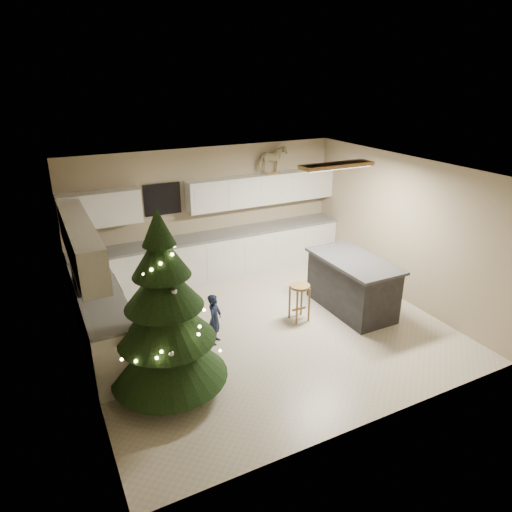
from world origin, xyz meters
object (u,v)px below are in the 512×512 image
at_px(christmas_tree, 166,322).
at_px(rocking_horse, 273,160).
at_px(bar_stool, 300,294).
at_px(toddler, 215,319).
at_px(island, 352,284).

relative_size(christmas_tree, rocking_horse, 3.81).
bearing_deg(rocking_horse, christmas_tree, 123.50).
bearing_deg(bar_stool, toddler, -179.16).
bearing_deg(island, rocking_horse, 96.59).
bearing_deg(island, toddler, 178.47).
bearing_deg(bar_stool, rocking_horse, 72.51).
distance_m(christmas_tree, toddler, 1.38).
bearing_deg(rocking_horse, bar_stool, 151.69).
distance_m(bar_stool, christmas_tree, 2.67).
relative_size(christmas_tree, toddler, 3.04).
xyz_separation_m(bar_stool, toddler, (-1.54, -0.02, -0.07)).
bearing_deg(bar_stool, island, -5.10).
height_order(bar_stool, christmas_tree, christmas_tree).
bearing_deg(toddler, bar_stool, -47.24).
distance_m(island, rocking_horse, 3.03).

